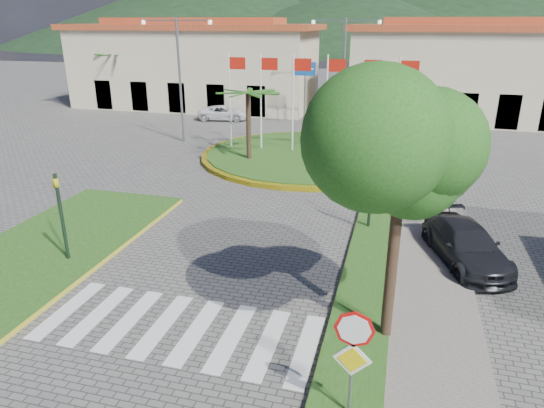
% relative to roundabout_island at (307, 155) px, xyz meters
% --- Properties ---
extents(median_left, '(5.00, 14.00, 0.18)m').
position_rel_roundabout_island_xyz_m(median_left, '(-6.50, -16.00, -0.08)').
color(median_left, '#1F4A15').
rests_on(median_left, ground).
extents(crosswalk, '(8.00, 3.00, 0.01)m').
position_rel_roundabout_island_xyz_m(crosswalk, '(-0.00, -18.00, -0.17)').
color(crosswalk, silver).
rests_on(crosswalk, ground).
extents(roundabout_island, '(12.70, 12.70, 6.00)m').
position_rel_roundabout_island_xyz_m(roundabout_island, '(0.00, 0.00, 0.00)').
color(roundabout_island, yellow).
rests_on(roundabout_island, ground).
extents(stop_sign, '(0.80, 0.11, 2.65)m').
position_rel_roundabout_island_xyz_m(stop_sign, '(4.90, -20.04, 1.62)').
color(stop_sign, slate).
rests_on(stop_sign, ground).
extents(deciduous_tree, '(3.60, 3.60, 6.80)m').
position_rel_roundabout_island_xyz_m(deciduous_tree, '(5.50, -17.00, 5.00)').
color(deciduous_tree, black).
rests_on(deciduous_tree, ground).
extents(traffic_light_left, '(0.15, 0.18, 3.20)m').
position_rel_roundabout_island_xyz_m(traffic_light_left, '(-5.20, -15.50, 1.77)').
color(traffic_light_left, black).
rests_on(traffic_light_left, ground).
extents(traffic_light_right, '(0.15, 0.18, 3.20)m').
position_rel_roundabout_island_xyz_m(traffic_light_right, '(4.50, -10.00, 1.77)').
color(traffic_light_right, black).
rests_on(traffic_light_right, ground).
extents(traffic_light_far, '(0.18, 0.15, 3.20)m').
position_rel_roundabout_island_xyz_m(traffic_light_far, '(8.00, 4.00, 1.77)').
color(traffic_light_far, black).
rests_on(traffic_light_far, ground).
extents(direction_sign_west, '(1.60, 0.14, 5.20)m').
position_rel_roundabout_island_xyz_m(direction_sign_west, '(-2.00, 8.97, 3.36)').
color(direction_sign_west, slate).
rests_on(direction_sign_west, ground).
extents(direction_sign_east, '(1.60, 0.14, 5.20)m').
position_rel_roundabout_island_xyz_m(direction_sign_east, '(3.00, 8.97, 3.36)').
color(direction_sign_east, slate).
rests_on(direction_sign_east, ground).
extents(street_lamp_centre, '(4.80, 0.16, 8.00)m').
position_rel_roundabout_island_xyz_m(street_lamp_centre, '(1.00, 8.00, 4.32)').
color(street_lamp_centre, slate).
rests_on(street_lamp_centre, ground).
extents(street_lamp_west, '(4.80, 0.16, 8.00)m').
position_rel_roundabout_island_xyz_m(street_lamp_west, '(-9.00, 2.00, 4.32)').
color(street_lamp_west, slate).
rests_on(street_lamp_west, ground).
extents(building_left, '(23.32, 9.54, 8.05)m').
position_rel_roundabout_island_xyz_m(building_left, '(-14.00, 16.00, 3.73)').
color(building_left, beige).
rests_on(building_left, ground).
extents(building_right, '(19.08, 9.54, 8.05)m').
position_rel_roundabout_island_xyz_m(building_right, '(10.00, 16.00, 3.73)').
color(building_right, beige).
rests_on(building_right, ground).
extents(hill_far_west, '(140.00, 140.00, 22.00)m').
position_rel_roundabout_island_xyz_m(hill_far_west, '(-55.00, 118.00, 10.83)').
color(hill_far_west, black).
rests_on(hill_far_west, ground).
extents(hill_near_back, '(110.00, 110.00, 16.00)m').
position_rel_roundabout_island_xyz_m(hill_near_back, '(-10.00, 108.00, 7.83)').
color(hill_near_back, black).
rests_on(hill_near_back, ground).
extents(white_van, '(4.54, 2.71, 1.18)m').
position_rel_roundabout_island_xyz_m(white_van, '(-9.01, 9.90, 0.42)').
color(white_van, silver).
rests_on(white_van, ground).
extents(car_dark_a, '(3.55, 2.02, 1.14)m').
position_rel_roundabout_island_xyz_m(car_dark_a, '(-7.42, 15.00, 0.40)').
color(car_dark_a, black).
rests_on(car_dark_a, ground).
extents(car_dark_b, '(4.00, 1.74, 1.28)m').
position_rel_roundabout_island_xyz_m(car_dark_b, '(5.34, 10.45, 0.47)').
color(car_dark_b, black).
rests_on(car_dark_b, ground).
extents(car_side_right, '(3.19, 4.90, 1.32)m').
position_rel_roundabout_island_xyz_m(car_side_right, '(7.89, -11.89, 0.49)').
color(car_side_right, black).
rests_on(car_side_right, ground).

